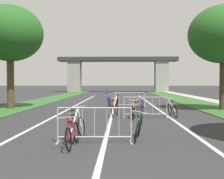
# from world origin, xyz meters

# --- Properties ---
(grass_verge_left) EXTENTS (2.90, 58.71, 0.05)m
(grass_verge_left) POSITION_xyz_m (-6.83, 24.02, 0.03)
(grass_verge_left) COLOR #2D5B26
(grass_verge_left) RESTS_ON ground
(grass_verge_right) EXTENTS (2.90, 58.71, 0.05)m
(grass_verge_right) POSITION_xyz_m (6.83, 24.02, 0.03)
(grass_verge_right) COLOR #2D5B26
(grass_verge_right) RESTS_ON ground
(sidewalk_path_right) EXTENTS (1.62, 58.71, 0.08)m
(sidewalk_path_right) POSITION_xyz_m (9.09, 24.02, 0.04)
(sidewalk_path_right) COLOR #9E9B93
(sidewalk_path_right) RESTS_ON ground
(lane_stripe_center) EXTENTS (0.14, 33.96, 0.01)m
(lane_stripe_center) POSITION_xyz_m (0.00, 16.98, 0.00)
(lane_stripe_center) COLOR silver
(lane_stripe_center) RESTS_ON ground
(lane_stripe_right_lane) EXTENTS (0.14, 33.96, 0.01)m
(lane_stripe_right_lane) POSITION_xyz_m (2.96, 16.98, 0.00)
(lane_stripe_right_lane) COLOR silver
(lane_stripe_right_lane) RESTS_ON ground
(lane_stripe_left_lane) EXTENTS (0.14, 33.96, 0.01)m
(lane_stripe_left_lane) POSITION_xyz_m (-2.96, 16.98, 0.00)
(lane_stripe_left_lane) COLOR silver
(lane_stripe_left_lane) RESTS_ON ground
(overpass_bridge) EXTENTS (21.90, 2.95, 6.42)m
(overpass_bridge) POSITION_xyz_m (0.00, 48.52, 4.21)
(overpass_bridge) COLOR #2D2D30
(overpass_bridge) RESTS_ON ground
(tree_left_pine_near) EXTENTS (4.36, 4.36, 6.89)m
(tree_left_pine_near) POSITION_xyz_m (-6.87, 15.16, 5.00)
(tree_left_pine_near) COLOR #4C3823
(tree_left_pine_near) RESTS_ON ground
(tree_right_cypress_far) EXTENTS (4.29, 4.29, 6.64)m
(tree_right_cypress_far) POSITION_xyz_m (6.91, 14.60, 4.79)
(tree_right_cypress_far) COLOR #3D2D1E
(tree_right_cypress_far) RESTS_ON ground
(crowd_barrier_nearest) EXTENTS (2.22, 0.53, 1.05)m
(crowd_barrier_nearest) POSITION_xyz_m (-0.30, 4.83, 0.52)
(crowd_barrier_nearest) COLOR #ADADB2
(crowd_barrier_nearest) RESTS_ON ground
(crowd_barrier_second) EXTENTS (2.21, 0.48, 1.05)m
(crowd_barrier_second) POSITION_xyz_m (1.72, 10.78, 0.52)
(crowd_barrier_second) COLOR #ADADB2
(crowd_barrier_second) RESTS_ON ground
(crowd_barrier_third) EXTENTS (2.21, 0.49, 1.05)m
(crowd_barrier_third) POSITION_xyz_m (1.11, 16.72, 0.52)
(crowd_barrier_third) COLOR #ADADB2
(crowd_barrier_third) RESTS_ON ground
(bicycle_white_0) EXTENTS (0.49, 1.69, 1.03)m
(bicycle_white_0) POSITION_xyz_m (-0.90, 5.24, 0.39)
(bicycle_white_0) COLOR black
(bicycle_white_0) RESTS_ON ground
(bicycle_silver_1) EXTENTS (0.54, 1.64, 0.98)m
(bicycle_silver_1) POSITION_xyz_m (3.15, 11.21, 0.36)
(bicycle_silver_1) COLOR black
(bicycle_silver_1) RESTS_ON ground
(bicycle_orange_2) EXTENTS (0.46, 1.63, 0.97)m
(bicycle_orange_2) POSITION_xyz_m (0.17, 11.20, 0.37)
(bicycle_orange_2) COLOR black
(bicycle_orange_2) RESTS_ON ground
(bicycle_teal_3) EXTENTS (0.54, 1.61, 0.94)m
(bicycle_teal_3) POSITION_xyz_m (2.04, 16.28, 0.37)
(bicycle_teal_3) COLOR black
(bicycle_teal_3) RESTS_ON ground
(bicycle_yellow_4) EXTENTS (0.51, 1.59, 0.92)m
(bicycle_yellow_4) POSITION_xyz_m (1.07, 10.37, 0.35)
(bicycle_yellow_4) COLOR black
(bicycle_yellow_4) RESTS_ON ground
(bicycle_blue_5) EXTENTS (0.48, 1.68, 1.00)m
(bicycle_blue_5) POSITION_xyz_m (-0.36, 17.08, 0.38)
(bicycle_blue_5) COLOR black
(bicycle_blue_5) RESTS_ON ground
(bicycle_green_6) EXTENTS (0.51, 1.65, 0.95)m
(bicycle_green_6) POSITION_xyz_m (1.04, 5.40, 0.38)
(bicycle_green_6) COLOR black
(bicycle_green_6) RESTS_ON ground
(bicycle_black_7) EXTENTS (0.46, 1.67, 1.01)m
(bicycle_black_7) POSITION_xyz_m (0.24, 16.35, 0.37)
(bicycle_black_7) COLOR black
(bicycle_black_7) RESTS_ON ground
(bicycle_red_8) EXTENTS (0.55, 1.66, 0.91)m
(bicycle_red_8) POSITION_xyz_m (-0.86, 4.33, 0.36)
(bicycle_red_8) COLOR black
(bicycle_red_8) RESTS_ON ground
(bicycle_purple_9) EXTENTS (0.57, 1.67, 0.92)m
(bicycle_purple_9) POSITION_xyz_m (1.49, 11.28, 0.35)
(bicycle_purple_9) COLOR black
(bicycle_purple_9) RESTS_ON ground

